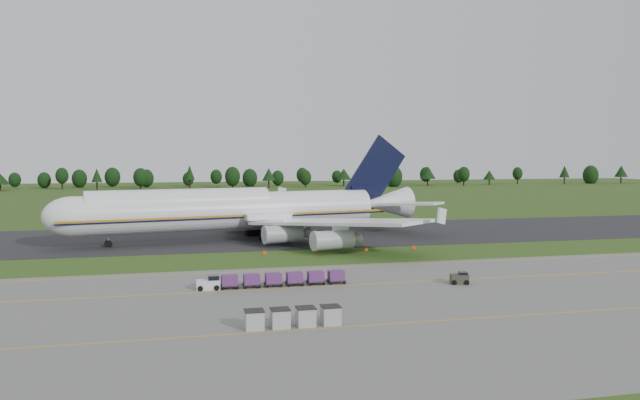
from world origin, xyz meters
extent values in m
plane|color=#2A4615|center=(0.00, 0.00, 0.00)|extent=(600.00, 600.00, 0.00)
cube|color=#60605C|center=(0.00, -34.00, 0.03)|extent=(300.00, 52.00, 0.06)
cube|color=black|center=(0.00, 28.00, 0.04)|extent=(300.00, 40.00, 0.08)
cube|color=#C9990B|center=(0.00, -22.00, 0.07)|extent=(300.00, 0.25, 0.01)
cube|color=#C9990B|center=(0.00, -40.00, 0.07)|extent=(300.00, 0.20, 0.01)
cube|color=#C9990B|center=(0.00, -10.00, 0.07)|extent=(120.00, 0.20, 0.01)
cylinder|color=black|center=(-95.57, 219.82, 1.46)|extent=(0.70, 0.70, 2.91)
cone|color=#163412|center=(-95.57, 219.82, 5.50)|extent=(8.62, 8.62, 5.18)
cylinder|color=black|center=(-69.94, 227.65, 2.13)|extent=(0.70, 0.70, 4.26)
sphere|color=#163412|center=(-69.94, 227.65, 6.51)|extent=(6.07, 6.07, 6.07)
cylinder|color=black|center=(-52.58, 215.39, 1.85)|extent=(0.70, 0.70, 3.71)
cone|color=#163412|center=(-52.58, 215.39, 7.01)|extent=(5.01, 5.01, 6.59)
cylinder|color=black|center=(-33.06, 221.26, 1.86)|extent=(0.70, 0.70, 3.73)
sphere|color=#163412|center=(-33.06, 221.26, 5.69)|extent=(6.97, 6.97, 6.97)
cylinder|color=black|center=(-9.42, 224.92, 2.07)|extent=(0.70, 0.70, 4.13)
cone|color=#163412|center=(-9.42, 224.92, 7.81)|extent=(5.10, 5.10, 7.35)
cylinder|color=black|center=(11.26, 217.42, 1.91)|extent=(0.70, 0.70, 3.82)
sphere|color=#163412|center=(11.26, 217.42, 5.84)|extent=(7.60, 7.60, 7.60)
cylinder|color=black|center=(29.26, 215.81, 1.80)|extent=(0.70, 0.70, 3.61)
cone|color=#163412|center=(29.26, 215.81, 6.81)|extent=(6.80, 6.80, 6.41)
cylinder|color=black|center=(49.21, 221.05, 1.63)|extent=(0.70, 0.70, 3.26)
sphere|color=#163412|center=(49.21, 221.05, 4.99)|extent=(6.09, 6.09, 6.09)
cylinder|color=black|center=(71.50, 226.96, 1.69)|extent=(0.70, 0.70, 3.38)
cone|color=#163412|center=(71.50, 226.96, 6.39)|extent=(8.22, 8.22, 6.02)
cylinder|color=black|center=(95.15, 214.05, 1.68)|extent=(0.70, 0.70, 3.35)
sphere|color=#163412|center=(95.15, 214.05, 5.13)|extent=(8.95, 8.95, 8.95)
cylinder|color=black|center=(116.87, 220.20, 1.89)|extent=(0.70, 0.70, 3.78)
cone|color=#163412|center=(116.87, 220.20, 7.14)|extent=(8.64, 8.64, 6.72)
cylinder|color=black|center=(135.19, 214.35, 2.04)|extent=(0.70, 0.70, 4.09)
sphere|color=#163412|center=(135.19, 214.35, 6.25)|extent=(6.34, 6.34, 6.34)
cylinder|color=black|center=(155.14, 223.16, 1.45)|extent=(0.70, 0.70, 2.91)
cone|color=#163412|center=(155.14, 223.16, 5.50)|extent=(6.79, 6.79, 5.17)
cylinder|color=black|center=(174.13, 225.55, 2.01)|extent=(0.70, 0.70, 4.01)
sphere|color=#163412|center=(174.13, 225.55, 6.13)|extent=(5.65, 5.65, 5.65)
cylinder|color=black|center=(199.67, 218.53, 1.92)|extent=(0.70, 0.70, 3.84)
cone|color=#163412|center=(199.67, 218.53, 7.25)|extent=(5.75, 5.75, 6.83)
cylinder|color=black|center=(221.25, 224.45, 1.60)|extent=(0.70, 0.70, 3.19)
sphere|color=#163412|center=(221.25, 224.45, 4.87)|extent=(8.86, 8.86, 8.86)
cylinder|color=black|center=(238.77, 220.45, 1.91)|extent=(0.70, 0.70, 3.81)
cone|color=#163412|center=(238.77, 220.45, 7.21)|extent=(7.40, 7.40, 6.78)
cylinder|color=white|center=(-7.29, 22.69, 5.58)|extent=(56.15, 17.06, 6.93)
cylinder|color=white|center=(-16.76, 20.92, 7.22)|extent=(33.16, 11.32, 5.41)
sphere|color=white|center=(-34.74, 17.56, 5.58)|extent=(6.93, 6.93, 6.93)
cone|color=white|center=(25.35, 28.78, 6.06)|extent=(11.62, 8.41, 6.58)
cube|color=orange|center=(-6.66, 19.26, 5.01)|extent=(60.57, 11.36, 0.34)
cube|color=white|center=(8.81, 6.99, 4.72)|extent=(27.23, 32.02, 0.53)
cube|color=white|center=(2.06, 43.13, 4.72)|extent=(17.99, 34.11, 0.53)
cylinder|color=#9FA1A7|center=(0.56, 11.81, 2.31)|extent=(7.19, 4.26, 3.08)
cylinder|color=#9FA1A7|center=(7.06, 2.26, 2.31)|extent=(7.19, 4.26, 3.08)
cylinder|color=#9FA1A7|center=(-3.89, 35.66, 2.31)|extent=(7.19, 4.26, 3.08)
cylinder|color=#9FA1A7|center=(-1.27, 46.92, 2.31)|extent=(7.19, 4.26, 3.08)
cube|color=black|center=(23.00, 28.34, 12.55)|extent=(13.90, 3.10, 15.46)
cube|color=white|center=(28.09, 21.95, 6.35)|extent=(12.36, 12.80, 0.43)
cube|color=white|center=(25.45, 36.14, 6.35)|extent=(9.50, 13.58, 0.43)
cylinder|color=slate|center=(-29.06, 18.62, 1.06)|extent=(0.35, 0.35, 2.12)
cylinder|color=black|center=(-29.06, 18.62, 0.63)|extent=(1.39, 1.08, 1.25)
cylinder|color=slate|center=(-0.82, 19.49, 1.06)|extent=(0.35, 0.35, 2.12)
cylinder|color=black|center=(-0.82, 19.49, 0.63)|extent=(1.39, 1.08, 1.25)
cylinder|color=slate|center=(-2.41, 28.00, 1.06)|extent=(0.35, 0.35, 2.12)
cylinder|color=black|center=(-2.41, 28.00, 0.63)|extent=(1.39, 1.08, 1.25)
cube|color=silver|center=(-14.12, -20.61, 0.64)|extent=(2.74, 1.48, 1.16)
cylinder|color=black|center=(-15.07, -21.35, 0.38)|extent=(0.63, 0.23, 0.63)
cube|color=black|center=(-11.59, -20.61, 0.43)|extent=(2.11, 1.58, 0.13)
cube|color=#512560|center=(-11.59, -20.61, 1.06)|extent=(1.90, 1.48, 1.16)
cylinder|color=black|center=(-12.43, -21.35, 0.24)|extent=(0.36, 0.16, 0.36)
cube|color=black|center=(-8.95, -20.61, 0.43)|extent=(2.11, 1.58, 0.13)
cube|color=#512560|center=(-8.95, -20.61, 1.06)|extent=(1.90, 1.48, 1.16)
cylinder|color=black|center=(-9.80, -21.35, 0.24)|extent=(0.36, 0.16, 0.36)
cube|color=black|center=(-6.32, -20.61, 0.43)|extent=(2.11, 1.58, 0.13)
cube|color=#512560|center=(-6.32, -20.61, 1.06)|extent=(1.90, 1.48, 1.16)
cylinder|color=black|center=(-7.16, -21.35, 0.24)|extent=(0.36, 0.16, 0.36)
cube|color=black|center=(-3.68, -20.61, 0.43)|extent=(2.11, 1.58, 0.13)
cube|color=#512560|center=(-3.68, -20.61, 1.06)|extent=(1.90, 1.48, 1.16)
cylinder|color=black|center=(-4.53, -21.35, 0.24)|extent=(0.36, 0.16, 0.36)
cube|color=black|center=(-1.05, -20.61, 0.43)|extent=(2.11, 1.58, 0.13)
cube|color=#512560|center=(-1.05, -20.61, 1.06)|extent=(1.90, 1.48, 1.16)
cylinder|color=black|center=(-1.89, -21.35, 0.24)|extent=(0.36, 0.16, 0.36)
cube|color=black|center=(1.59, -20.61, 0.43)|extent=(2.11, 1.58, 0.13)
cube|color=#512560|center=(1.59, -20.61, 1.06)|extent=(1.90, 1.48, 1.16)
cylinder|color=black|center=(0.74, -21.35, 0.24)|extent=(0.36, 0.16, 0.36)
cylinder|color=black|center=(-14.12, -20.61, 0.38)|extent=(0.63, 0.23, 0.63)
cube|color=#333626|center=(16.33, -24.49, 0.66)|extent=(2.41, 1.78, 1.19)
cylinder|color=black|center=(15.57, -25.14, 0.36)|extent=(0.61, 0.22, 0.61)
cylinder|color=black|center=(17.09, -23.84, 0.36)|extent=(0.61, 0.22, 0.61)
cube|color=#9E9E9E|center=(-10.98, -38.81, 0.90)|extent=(1.67, 1.67, 1.67)
cube|color=black|center=(-10.98, -38.81, 1.77)|extent=(1.78, 1.78, 0.08)
cube|color=#9E9E9E|center=(-8.58, -38.81, 0.90)|extent=(1.67, 1.67, 1.67)
cube|color=black|center=(-8.58, -38.81, 1.77)|extent=(1.78, 1.78, 0.08)
cube|color=#9E9E9E|center=(-6.18, -38.81, 0.90)|extent=(1.67, 1.67, 1.67)
cube|color=black|center=(-6.18, -38.81, 1.77)|extent=(1.78, 1.78, 0.08)
cube|color=#9E9E9E|center=(-3.78, -38.81, 0.90)|extent=(1.67, 1.67, 1.67)
cube|color=black|center=(-3.78, -38.81, 1.77)|extent=(1.78, 1.78, 0.08)
cube|color=#FE4508|center=(-3.75, 4.07, 0.30)|extent=(0.50, 0.12, 0.60)
cube|color=black|center=(-3.75, 4.07, 0.02)|extent=(0.30, 0.30, 0.04)
cube|color=#FE4508|center=(4.79, 4.07, 0.30)|extent=(0.50, 0.12, 0.60)
cube|color=black|center=(4.79, 4.07, 0.02)|extent=(0.30, 0.30, 0.04)
cube|color=#FE4508|center=(13.33, 4.07, 0.30)|extent=(0.50, 0.12, 0.60)
cube|color=black|center=(13.33, 4.07, 0.02)|extent=(0.30, 0.30, 0.04)
cube|color=#FE4508|center=(21.87, 4.07, 0.30)|extent=(0.50, 0.12, 0.60)
cube|color=black|center=(21.87, 4.07, 0.02)|extent=(0.30, 0.30, 0.04)
camera|label=1|loc=(-18.08, -94.60, 15.80)|focal=35.00mm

